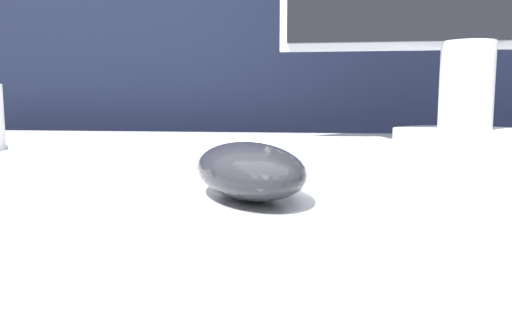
{
  "coord_description": "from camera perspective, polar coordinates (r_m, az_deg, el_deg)",
  "views": [
    {
      "loc": [
        0.07,
        -0.53,
        0.84
      ],
      "look_at": [
        0.02,
        -0.15,
        0.8
      ],
      "focal_mm": 35.0,
      "sensor_mm": 36.0,
      "label": 1
    }
  ],
  "objects": [
    {
      "name": "computer_mouse_near",
      "position": [
        0.35,
        -0.81,
        -1.09
      ],
      "size": [
        0.12,
        0.15,
        0.04
      ],
      "rotation": [
        0.0,
        0.0,
        0.42
      ],
      "color": "#232328",
      "rests_on": "desk"
    },
    {
      "name": "keyboard",
      "position": [
        0.53,
        -5.16,
        0.94
      ],
      "size": [
        0.41,
        0.16,
        0.02
      ],
      "rotation": [
        0.0,
        0.0,
        0.09
      ],
      "color": "silver",
      "rests_on": "desk"
    },
    {
      "name": "partition_panel",
      "position": [
        1.14,
        3.7,
        -3.08
      ],
      "size": [
        5.0,
        0.03,
        1.28
      ],
      "color": "black",
      "rests_on": "ground_plane"
    }
  ]
}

